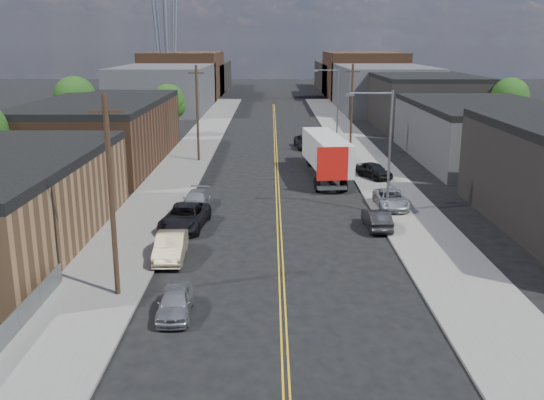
{
  "coord_description": "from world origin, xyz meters",
  "views": [
    {
      "loc": [
        -0.56,
        -18.04,
        12.33
      ],
      "look_at": [
        -0.5,
        19.4,
        2.5
      ],
      "focal_mm": 40.0,
      "sensor_mm": 36.0,
      "label": 1
    }
  ],
  "objects_px": {
    "car_left_a": "(175,302)",
    "car_right_oncoming": "(377,219)",
    "semi_truck": "(325,152)",
    "car_right_lot_a": "(391,199)",
    "car_ahead_truck": "(307,142)",
    "car_left_d": "(196,200)",
    "car_left_b": "(171,247)",
    "car_right_lot_c": "(374,170)",
    "car_left_c": "(185,217)"
  },
  "relations": [
    {
      "from": "car_left_a",
      "to": "car_right_oncoming",
      "type": "distance_m",
      "value": 17.7
    },
    {
      "from": "semi_truck",
      "to": "car_right_lot_a",
      "type": "distance_m",
      "value": 12.87
    },
    {
      "from": "car_ahead_truck",
      "to": "semi_truck",
      "type": "bearing_deg",
      "value": -91.95
    },
    {
      "from": "car_left_a",
      "to": "car_left_d",
      "type": "bearing_deg",
      "value": 91.85
    },
    {
      "from": "car_left_b",
      "to": "car_left_d",
      "type": "height_order",
      "value": "car_left_b"
    },
    {
      "from": "semi_truck",
      "to": "car_right_lot_c",
      "type": "bearing_deg",
      "value": -28.72
    },
    {
      "from": "car_right_lot_a",
      "to": "car_ahead_truck",
      "type": "relative_size",
      "value": 0.88
    },
    {
      "from": "car_left_b",
      "to": "car_right_lot_a",
      "type": "height_order",
      "value": "car_left_b"
    },
    {
      "from": "car_right_oncoming",
      "to": "car_left_d",
      "type": "bearing_deg",
      "value": -24.3
    },
    {
      "from": "car_right_lot_c",
      "to": "car_ahead_truck",
      "type": "height_order",
      "value": "car_right_lot_c"
    },
    {
      "from": "car_left_c",
      "to": "car_ahead_truck",
      "type": "xyz_separation_m",
      "value": [
        10.08,
        31.95,
        -0.05
      ]
    },
    {
      "from": "car_left_c",
      "to": "car_right_lot_a",
      "type": "bearing_deg",
      "value": 23.66
    },
    {
      "from": "semi_truck",
      "to": "car_left_b",
      "type": "relative_size",
      "value": 3.3
    },
    {
      "from": "car_left_c",
      "to": "car_left_b",
      "type": "bearing_deg",
      "value": -84.18
    },
    {
      "from": "car_left_d",
      "to": "car_right_lot_a",
      "type": "bearing_deg",
      "value": 0.91
    },
    {
      "from": "car_right_oncoming",
      "to": "car_right_lot_c",
      "type": "height_order",
      "value": "car_right_lot_c"
    },
    {
      "from": "car_right_oncoming",
      "to": "car_right_lot_a",
      "type": "relative_size",
      "value": 0.87
    },
    {
      "from": "car_left_d",
      "to": "car_right_oncoming",
      "type": "xyz_separation_m",
      "value": [
        12.85,
        -5.32,
        0.03
      ]
    },
    {
      "from": "car_left_b",
      "to": "car_right_lot_a",
      "type": "relative_size",
      "value": 0.98
    },
    {
      "from": "car_left_d",
      "to": "car_right_lot_c",
      "type": "height_order",
      "value": "car_right_lot_c"
    },
    {
      "from": "semi_truck",
      "to": "car_right_lot_a",
      "type": "height_order",
      "value": "semi_truck"
    },
    {
      "from": "car_left_c",
      "to": "car_left_d",
      "type": "relative_size",
      "value": 1.29
    },
    {
      "from": "car_left_c",
      "to": "car_ahead_truck",
      "type": "height_order",
      "value": "car_left_c"
    },
    {
      "from": "car_right_lot_a",
      "to": "car_right_lot_c",
      "type": "distance_m",
      "value": 10.28
    },
    {
      "from": "car_left_a",
      "to": "car_right_lot_a",
      "type": "distance_m",
      "value": 22.75
    },
    {
      "from": "car_left_a",
      "to": "car_left_b",
      "type": "distance_m",
      "value": 7.6
    },
    {
      "from": "semi_truck",
      "to": "car_left_d",
      "type": "bearing_deg",
      "value": -138.25
    },
    {
      "from": "car_left_b",
      "to": "car_ahead_truck",
      "type": "relative_size",
      "value": 0.86
    },
    {
      "from": "car_left_b",
      "to": "car_ahead_truck",
      "type": "bearing_deg",
      "value": 72.86
    },
    {
      "from": "car_left_a",
      "to": "car_right_lot_c",
      "type": "xyz_separation_m",
      "value": [
        13.92,
        28.58,
        0.21
      ]
    },
    {
      "from": "semi_truck",
      "to": "car_right_lot_c",
      "type": "distance_m",
      "value": 5.0
    },
    {
      "from": "car_left_d",
      "to": "car_ahead_truck",
      "type": "distance_m",
      "value": 28.53
    },
    {
      "from": "semi_truck",
      "to": "car_ahead_truck",
      "type": "height_order",
      "value": "semi_truck"
    },
    {
      "from": "semi_truck",
      "to": "car_left_d",
      "type": "xyz_separation_m",
      "value": [
        -10.75,
        -11.75,
        -1.62
      ]
    },
    {
      "from": "car_left_a",
      "to": "car_left_b",
      "type": "xyz_separation_m",
      "value": [
        -1.4,
        7.47,
        0.12
      ]
    },
    {
      "from": "semi_truck",
      "to": "car_left_a",
      "type": "distance_m",
      "value": 31.93
    },
    {
      "from": "car_left_d",
      "to": "car_right_lot_c",
      "type": "bearing_deg",
      "value": 35.53
    },
    {
      "from": "car_left_c",
      "to": "car_right_oncoming",
      "type": "height_order",
      "value": "car_left_c"
    },
    {
      "from": "semi_truck",
      "to": "car_left_a",
      "type": "relative_size",
      "value": 4.05
    },
    {
      "from": "car_left_d",
      "to": "car_ahead_truck",
      "type": "xyz_separation_m",
      "value": [
        9.92,
        26.75,
        0.11
      ]
    },
    {
      "from": "semi_truck",
      "to": "car_ahead_truck",
      "type": "xyz_separation_m",
      "value": [
        -0.82,
        15.0,
        -1.51
      ]
    },
    {
      "from": "car_left_b",
      "to": "car_right_lot_c",
      "type": "relative_size",
      "value": 1.12
    },
    {
      "from": "semi_truck",
      "to": "car_left_c",
      "type": "distance_m",
      "value": 20.2
    },
    {
      "from": "car_right_lot_a",
      "to": "car_left_d",
      "type": "bearing_deg",
      "value": 178.47
    },
    {
      "from": "semi_truck",
      "to": "car_right_lot_c",
      "type": "height_order",
      "value": "semi_truck"
    },
    {
      "from": "car_left_a",
      "to": "car_left_d",
      "type": "relative_size",
      "value": 0.85
    },
    {
      "from": "car_right_lot_a",
      "to": "semi_truck",
      "type": "bearing_deg",
      "value": 108.31
    },
    {
      "from": "car_right_lot_a",
      "to": "car_ahead_truck",
      "type": "bearing_deg",
      "value": 100.12
    },
    {
      "from": "car_right_lot_c",
      "to": "car_ahead_truck",
      "type": "distance_m",
      "value": 17.67
    },
    {
      "from": "car_right_lot_a",
      "to": "car_ahead_truck",
      "type": "height_order",
      "value": "car_ahead_truck"
    }
  ]
}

